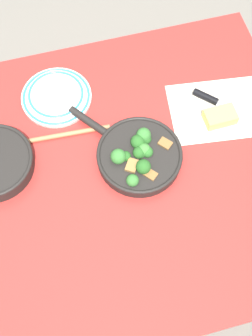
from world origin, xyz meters
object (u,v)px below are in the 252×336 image
(wooden_spoon, at_px, (33,140))
(dinner_plate_stack, at_px, (56,96))
(cheese_block, at_px, (220,117))
(grater_knife, at_px, (221,105))
(skillet_broccoli, at_px, (138,155))

(wooden_spoon, xyz_separation_m, dinner_plate_stack, (-0.10, -0.14, 0.01))
(cheese_block, height_order, dinner_plate_stack, cheese_block)
(cheese_block, bearing_deg, dinner_plate_stack, -23.93)
(wooden_spoon, height_order, cheese_block, cheese_block)
(grater_knife, height_order, dinner_plate_stack, dinner_plate_stack)
(grater_knife, bearing_deg, cheese_block, -70.16)
(wooden_spoon, relative_size, grater_knife, 1.84)
(cheese_block, bearing_deg, skillet_broccoli, 13.12)
(wooden_spoon, distance_m, cheese_block, 0.60)
(skillet_broccoli, xyz_separation_m, grater_knife, (-0.31, -0.12, -0.02))
(grater_knife, relative_size, cheese_block, 2.16)
(skillet_broccoli, distance_m, cheese_block, 0.30)
(grater_knife, height_order, cheese_block, cheese_block)
(skillet_broccoli, relative_size, cheese_block, 3.53)
(skillet_broccoli, height_order, dinner_plate_stack, skillet_broccoli)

